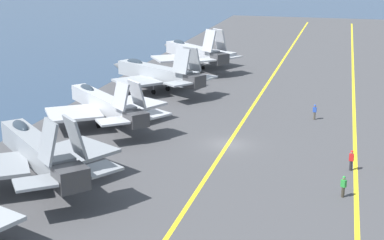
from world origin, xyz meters
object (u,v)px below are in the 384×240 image
(parked_jet_fifth, at_px, (193,52))
(crew_red_vest, at_px, (351,159))
(parked_jet_second, at_px, (37,150))
(parked_jet_third, at_px, (104,104))
(crew_blue_vest, at_px, (315,111))
(parked_jet_fourth, at_px, (156,73))
(crew_green_vest, at_px, (343,186))

(parked_jet_fifth, height_order, crew_red_vest, parked_jet_fifth)
(parked_jet_second, relative_size, parked_jet_third, 0.98)
(parked_jet_third, relative_size, crew_blue_vest, 9.02)
(parked_jet_second, bearing_deg, parked_jet_third, 5.11)
(parked_jet_fourth, height_order, crew_green_vest, parked_jet_fourth)
(parked_jet_fourth, relative_size, crew_blue_vest, 9.57)
(parked_jet_second, bearing_deg, crew_red_vest, -68.56)
(crew_red_vest, bearing_deg, crew_blue_vest, 15.01)
(parked_jet_second, height_order, crew_blue_vest, parked_jet_second)
(parked_jet_fourth, bearing_deg, parked_jet_third, 178.07)
(parked_jet_fifth, xyz_separation_m, crew_red_vest, (-38.20, -23.89, -1.72))
(parked_jet_third, xyz_separation_m, crew_red_vest, (-7.17, -25.32, -1.29))
(crew_green_vest, bearing_deg, crew_red_vest, -5.12)
(parked_jet_third, bearing_deg, crew_blue_vest, -70.38)
(parked_jet_fifth, relative_size, crew_red_vest, 8.45)
(parked_jet_second, distance_m, crew_green_vest, 23.65)
(parked_jet_second, distance_m, parked_jet_fourth, 32.15)
(crew_green_vest, bearing_deg, crew_blue_vest, 9.45)
(parked_jet_fifth, distance_m, crew_blue_vest, 30.80)
(parked_jet_third, bearing_deg, parked_jet_second, -174.89)
(parked_jet_third, bearing_deg, crew_red_vest, -105.82)
(parked_jet_third, relative_size, parked_jet_fifth, 1.02)
(parked_jet_second, bearing_deg, parked_jet_fifth, 0.06)
(parked_jet_third, xyz_separation_m, crew_blue_vest, (7.61, -21.36, -1.33))
(parked_jet_third, height_order, crew_blue_vest, parked_jet_third)
(parked_jet_third, xyz_separation_m, crew_green_vest, (-13.04, -24.80, -1.33))
(parked_jet_second, xyz_separation_m, crew_blue_vest, (24.15, -19.88, -1.84))
(crew_red_vest, bearing_deg, parked_jet_second, 111.44)
(parked_jet_fifth, xyz_separation_m, crew_green_vest, (-44.07, -23.37, -1.77))
(parked_jet_third, xyz_separation_m, parked_jet_fourth, (15.60, -0.53, 0.20))
(parked_jet_third, relative_size, parked_jet_fourth, 0.94)
(parked_jet_fifth, height_order, crew_green_vest, parked_jet_fifth)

